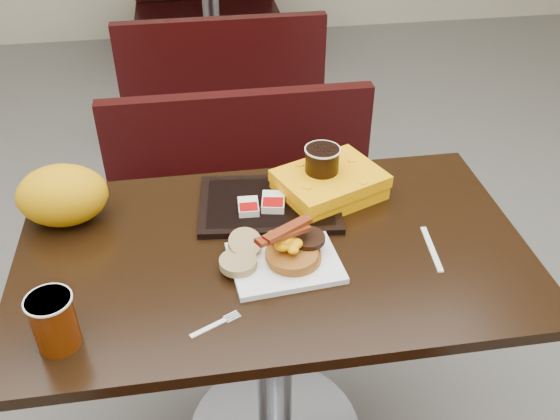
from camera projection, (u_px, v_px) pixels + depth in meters
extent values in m
cube|color=white|center=(285.00, 263.00, 1.40)|extent=(0.26, 0.21, 0.01)
cylinder|color=#9B5E19|center=(294.00, 255.00, 1.39)|extent=(0.14, 0.14, 0.03)
cylinder|color=black|center=(308.00, 238.00, 1.40)|extent=(0.10, 0.10, 0.01)
ellipsoid|color=#F4B304|center=(284.00, 242.00, 1.37)|extent=(0.09, 0.08, 0.04)
cylinder|color=#A28655|center=(238.00, 263.00, 1.37)|extent=(0.10, 0.10, 0.02)
cylinder|color=#A28655|center=(245.00, 243.00, 1.41)|extent=(0.09, 0.09, 0.05)
cylinder|color=#802D04|center=(54.00, 322.00, 1.18)|extent=(0.11, 0.11, 0.12)
cube|color=white|center=(432.00, 249.00, 1.44)|extent=(0.03, 0.16, 0.00)
cube|color=#A35A07|center=(275.00, 255.00, 1.42)|extent=(0.05, 0.04, 0.01)
cube|color=#8C0504|center=(294.00, 229.00, 1.50)|extent=(0.04, 0.03, 0.01)
cube|color=black|center=(270.00, 204.00, 1.58)|extent=(0.38, 0.29, 0.02)
cube|color=silver|center=(248.00, 207.00, 1.54)|extent=(0.05, 0.07, 0.02)
cube|color=silver|center=(273.00, 202.00, 1.55)|extent=(0.07, 0.09, 0.02)
cylinder|color=black|center=(322.00, 169.00, 1.59)|extent=(0.11, 0.11, 0.12)
cube|color=#FCA104|center=(330.00, 185.00, 1.60)|extent=(0.31, 0.28, 0.07)
ellipsoid|color=orange|center=(63.00, 195.00, 1.49)|extent=(0.26, 0.22, 0.15)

